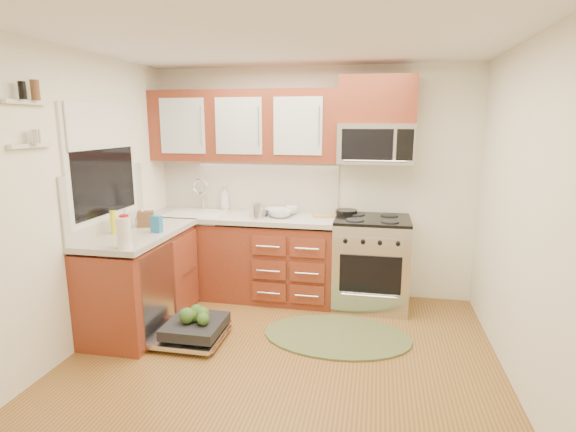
% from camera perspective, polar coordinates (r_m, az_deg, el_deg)
% --- Properties ---
extents(floor, '(3.50, 3.50, 0.00)m').
position_cam_1_polar(floor, '(3.76, -1.23, -18.76)').
color(floor, brown).
rests_on(floor, ground).
extents(ceiling, '(3.50, 3.50, 0.00)m').
position_cam_1_polar(ceiling, '(3.29, -1.44, 22.09)').
color(ceiling, white).
rests_on(ceiling, ground).
extents(wall_back, '(3.50, 0.04, 2.50)m').
position_cam_1_polar(wall_back, '(5.01, 3.06, 4.18)').
color(wall_back, white).
rests_on(wall_back, ground).
extents(wall_front, '(3.50, 0.04, 2.50)m').
position_cam_1_polar(wall_front, '(1.71, -14.46, -11.31)').
color(wall_front, white).
rests_on(wall_front, ground).
extents(wall_left, '(0.04, 3.50, 2.50)m').
position_cam_1_polar(wall_left, '(4.06, -26.22, 1.19)').
color(wall_left, white).
rests_on(wall_left, ground).
extents(wall_right, '(0.04, 3.50, 2.50)m').
position_cam_1_polar(wall_right, '(3.39, 28.91, -0.93)').
color(wall_right, white).
rests_on(wall_right, ground).
extents(base_cabinet_back, '(2.05, 0.60, 0.85)m').
position_cam_1_polar(base_cabinet_back, '(5.05, -5.75, -5.38)').
color(base_cabinet_back, maroon).
rests_on(base_cabinet_back, ground).
extents(base_cabinet_left, '(0.60, 1.25, 0.85)m').
position_cam_1_polar(base_cabinet_left, '(4.52, -18.16, -8.01)').
color(base_cabinet_left, maroon).
rests_on(base_cabinet_left, ground).
extents(countertop_back, '(2.07, 0.64, 0.05)m').
position_cam_1_polar(countertop_back, '(4.92, -5.89, -0.13)').
color(countertop_back, beige).
rests_on(countertop_back, base_cabinet_back).
extents(countertop_left, '(0.64, 1.27, 0.05)m').
position_cam_1_polar(countertop_left, '(4.38, -18.44, -2.16)').
color(countertop_left, beige).
rests_on(countertop_left, base_cabinet_left).
extents(backsplash_back, '(2.05, 0.02, 0.57)m').
position_cam_1_polar(backsplash_back, '(5.15, -5.00, 3.91)').
color(backsplash_back, silver).
rests_on(backsplash_back, ground).
extents(backsplash_left, '(0.02, 1.25, 0.57)m').
position_cam_1_polar(backsplash_left, '(4.48, -21.98, 1.92)').
color(backsplash_left, silver).
rests_on(backsplash_left, ground).
extents(upper_cabinets, '(2.05, 0.35, 0.75)m').
position_cam_1_polar(upper_cabinets, '(4.95, -5.67, 11.31)').
color(upper_cabinets, maroon).
rests_on(upper_cabinets, ground).
extents(cabinet_over_mw, '(0.76, 0.35, 0.47)m').
position_cam_1_polar(cabinet_over_mw, '(4.74, 11.28, 14.27)').
color(cabinet_over_mw, maroon).
rests_on(cabinet_over_mw, ground).
extents(range, '(0.76, 0.64, 0.95)m').
position_cam_1_polar(range, '(4.81, 10.48, -5.79)').
color(range, silver).
rests_on(range, ground).
extents(microwave, '(0.76, 0.38, 0.40)m').
position_cam_1_polar(microwave, '(4.72, 11.07, 9.01)').
color(microwave, silver).
rests_on(microwave, ground).
extents(sink, '(0.62, 0.50, 0.26)m').
position_cam_1_polar(sink, '(5.10, -11.58, -1.03)').
color(sink, white).
rests_on(sink, ground).
extents(dishwasher, '(0.70, 0.60, 0.20)m').
position_cam_1_polar(dishwasher, '(4.21, -12.17, -13.98)').
color(dishwasher, silver).
rests_on(dishwasher, ground).
extents(window, '(0.03, 1.05, 1.05)m').
position_cam_1_polar(window, '(4.42, -22.50, 6.21)').
color(window, white).
rests_on(window, ground).
extents(window_blind, '(0.02, 0.96, 0.40)m').
position_cam_1_polar(window_blind, '(4.39, -22.56, 10.50)').
color(window_blind, white).
rests_on(window_blind, ground).
extents(shelf_upper, '(0.04, 0.40, 0.03)m').
position_cam_1_polar(shelf_upper, '(3.72, -30.29, 12.37)').
color(shelf_upper, white).
rests_on(shelf_upper, ground).
extents(shelf_lower, '(0.04, 0.40, 0.03)m').
position_cam_1_polar(shelf_lower, '(3.72, -29.81, 7.77)').
color(shelf_lower, white).
rests_on(shelf_lower, ground).
extents(rug, '(1.57, 1.34, 0.02)m').
position_cam_1_polar(rug, '(4.24, 6.25, -14.91)').
color(rug, '#5A6B3D').
rests_on(rug, ground).
extents(skillet, '(0.29, 0.29, 0.04)m').
position_cam_1_polar(skillet, '(4.85, 7.43, 0.52)').
color(skillet, black).
rests_on(skillet, range).
extents(stock_pot, '(0.23, 0.23, 0.11)m').
position_cam_1_polar(stock_pot, '(4.80, -3.73, 0.58)').
color(stock_pot, silver).
rests_on(stock_pot, countertop_back).
extents(cutting_board, '(0.31, 0.25, 0.02)m').
position_cam_1_polar(cutting_board, '(4.83, 4.77, 0.08)').
color(cutting_board, tan).
rests_on(cutting_board, countertop_back).
extents(canister, '(0.12, 0.12, 0.17)m').
position_cam_1_polar(canister, '(4.66, -3.92, 0.63)').
color(canister, silver).
rests_on(canister, countertop_back).
extents(paper_towel_roll, '(0.14, 0.14, 0.25)m').
position_cam_1_polar(paper_towel_roll, '(3.80, -20.12, -2.02)').
color(paper_towel_roll, white).
rests_on(paper_towel_roll, countertop_left).
extents(mustard_bottle, '(0.08, 0.08, 0.21)m').
position_cam_1_polar(mustard_bottle, '(4.34, -21.21, -0.75)').
color(mustard_bottle, '#FFFB1C').
rests_on(mustard_bottle, countertop_left).
extents(red_bottle, '(0.08, 0.08, 0.27)m').
position_cam_1_polar(red_bottle, '(3.81, -19.97, -1.84)').
color(red_bottle, '#AF0E11').
rests_on(red_bottle, countertop_left).
extents(wooden_box, '(0.18, 0.16, 0.15)m').
position_cam_1_polar(wooden_box, '(4.53, -17.60, -0.37)').
color(wooden_box, brown).
rests_on(wooden_box, countertop_left).
extents(blue_carton, '(0.11, 0.07, 0.16)m').
position_cam_1_polar(blue_carton, '(4.27, -16.35, -0.99)').
color(blue_carton, '#2571AD').
rests_on(blue_carton, countertop_left).
extents(bowl_a, '(0.31, 0.31, 0.06)m').
position_cam_1_polar(bowl_a, '(4.94, -1.46, 0.64)').
color(bowl_a, '#999999').
rests_on(bowl_a, countertop_back).
extents(bowl_b, '(0.28, 0.28, 0.08)m').
position_cam_1_polar(bowl_b, '(4.76, -0.99, 0.29)').
color(bowl_b, '#999999').
rests_on(bowl_b, countertop_back).
extents(cup, '(0.15, 0.15, 0.11)m').
position_cam_1_polar(cup, '(4.90, 0.50, 0.82)').
color(cup, '#999999').
rests_on(cup, countertop_back).
extents(soap_bottle_a, '(0.11, 0.11, 0.28)m').
position_cam_1_polar(soap_bottle_a, '(5.20, -8.05, 2.30)').
color(soap_bottle_a, '#999999').
rests_on(soap_bottle_a, countertop_back).
extents(soap_bottle_b, '(0.10, 0.10, 0.19)m').
position_cam_1_polar(soap_bottle_b, '(4.52, -19.97, -0.29)').
color(soap_bottle_b, '#999999').
rests_on(soap_bottle_b, countertop_left).
extents(soap_bottle_c, '(0.18, 0.18, 0.18)m').
position_cam_1_polar(soap_bottle_c, '(4.55, -18.06, -0.18)').
color(soap_bottle_c, '#999999').
rests_on(soap_bottle_c, countertop_left).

